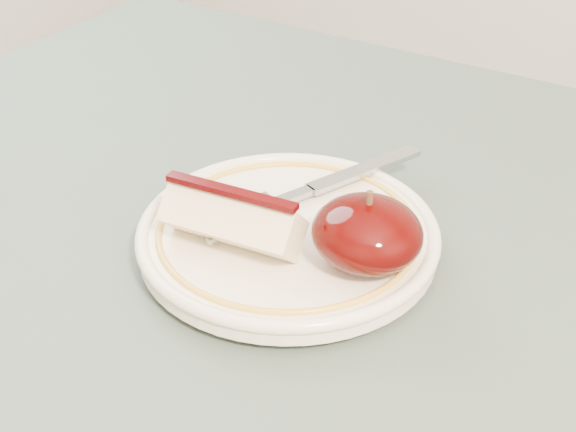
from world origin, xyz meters
The scene contains 4 objects.
plate centered at (-0.04, 0.10, 0.76)m, with size 0.19×0.19×0.02m.
apple_half centered at (0.02, 0.10, 0.79)m, with size 0.07×0.06×0.05m.
apple_wedge centered at (-0.06, 0.07, 0.79)m, with size 0.09×0.05×0.04m.
fork centered at (-0.05, 0.14, 0.77)m, with size 0.09×0.17×0.00m.
Camera 1 is at (0.18, -0.25, 1.05)m, focal length 50.00 mm.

